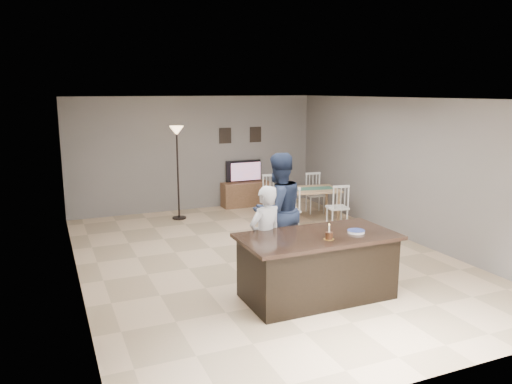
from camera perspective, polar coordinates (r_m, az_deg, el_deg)
name	(u,v)px	position (r m, az deg, el deg)	size (l,w,h in m)	color
floor	(264,258)	(8.66, 0.89, -7.53)	(8.00, 8.00, 0.00)	tan
room_shell	(264,161)	(8.27, 0.93, 3.53)	(8.00, 8.00, 8.00)	slate
kitchen_island	(317,266)	(7.00, 7.01, -8.38)	(2.15, 1.10, 0.90)	black
tv_console	(246,194)	(12.39, -1.17, -0.24)	(1.20, 0.40, 0.60)	brown
television	(245,171)	(12.35, -1.30, 2.38)	(0.91, 0.12, 0.53)	black
tv_screen_glow	(246,172)	(12.27, -1.16, 2.36)	(0.78, 0.78, 0.00)	#ED521A
picture_frames	(241,135)	(12.34, -1.78, 6.52)	(1.10, 0.02, 0.38)	black
doorway	(90,247)	(5.41, -18.45, -5.96)	(0.00, 2.10, 2.65)	black
woman	(265,238)	(7.13, 1.07, -5.30)	(0.56, 0.37, 1.53)	#AFAFB3
man	(278,211)	(8.03, 2.55, -2.13)	(0.91, 0.71, 1.87)	#1A243B
birthday_cake	(329,236)	(6.67, 8.33, -4.95)	(0.14, 0.14, 0.21)	gold
plate_stack	(356,231)	(7.04, 11.37, -4.45)	(0.24, 0.24, 0.04)	white
dining_table	(303,195)	(10.94, 5.41, -0.30)	(1.73, 1.94, 0.93)	#A58459
floor_lamp	(177,147)	(11.07, -9.01, 5.06)	(0.31, 0.31, 2.07)	black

